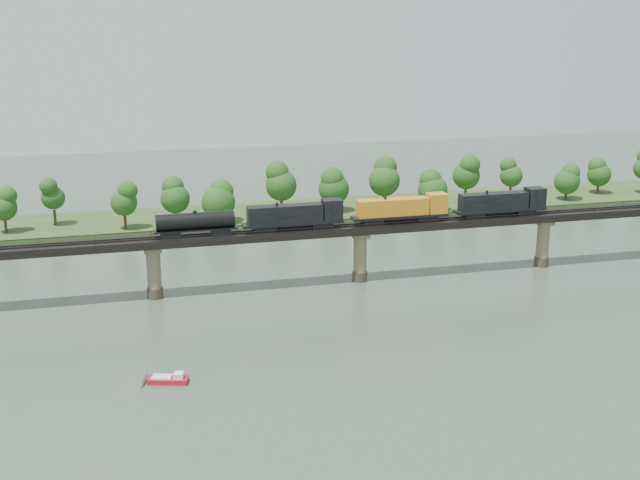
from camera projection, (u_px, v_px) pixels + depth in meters
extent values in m
plane|color=#354437|center=(413.00, 338.00, 131.54)|extent=(400.00, 400.00, 0.00)
cube|color=#2C451B|center=(299.00, 213.00, 210.58)|extent=(300.00, 24.00, 1.60)
cylinder|color=#473A2D|center=(155.00, 293.00, 149.77)|extent=(3.00, 3.00, 2.00)
cylinder|color=#897459|center=(154.00, 270.00, 148.54)|extent=(2.60, 2.60, 9.00)
cube|color=#897459|center=(153.00, 249.00, 147.45)|extent=(3.20, 3.20, 1.00)
cylinder|color=#473A2D|center=(360.00, 276.00, 159.24)|extent=(3.00, 3.00, 2.00)
cylinder|color=#897459|center=(360.00, 254.00, 158.02)|extent=(2.60, 2.60, 9.00)
cube|color=#897459|center=(360.00, 235.00, 156.92)|extent=(3.20, 3.20, 1.00)
cylinder|color=#473A2D|center=(541.00, 261.00, 168.72)|extent=(3.00, 3.00, 2.00)
cylinder|color=#897459|center=(543.00, 241.00, 167.49)|extent=(2.60, 2.60, 9.00)
cube|color=#897459|center=(544.00, 222.00, 166.40)|extent=(3.20, 3.20, 1.00)
cube|color=black|center=(360.00, 229.00, 156.58)|extent=(220.00, 5.00, 1.50)
cube|color=black|center=(362.00, 225.00, 155.66)|extent=(220.00, 0.12, 0.16)
cube|color=black|center=(359.00, 224.00, 157.06)|extent=(220.00, 0.12, 0.16)
cube|color=black|center=(364.00, 224.00, 153.95)|extent=(220.00, 0.10, 0.10)
cube|color=black|center=(357.00, 218.00, 158.43)|extent=(220.00, 0.10, 0.10)
cube|color=black|center=(364.00, 226.00, 154.05)|extent=(0.08, 0.08, 0.70)
cube|color=black|center=(357.00, 220.00, 158.52)|extent=(0.08, 0.08, 0.70)
cylinder|color=#382619|center=(6.00, 226.00, 188.14)|extent=(0.70, 0.70, 3.27)
sphere|color=#184313|center=(4.00, 208.00, 186.95)|extent=(6.20, 6.20, 6.20)
sphere|color=#184313|center=(2.00, 196.00, 186.21)|extent=(4.65, 4.65, 4.65)
cylinder|color=#382619|center=(55.00, 218.00, 194.66)|extent=(0.70, 0.70, 3.71)
sphere|color=#184313|center=(53.00, 198.00, 193.31)|extent=(5.67, 5.67, 5.67)
sphere|color=#184313|center=(52.00, 185.00, 192.46)|extent=(4.25, 4.25, 4.25)
cylinder|color=#382619|center=(125.00, 222.00, 191.26)|extent=(0.70, 0.70, 3.51)
sphere|color=#184313|center=(124.00, 203.00, 189.98)|extent=(6.31, 6.31, 6.31)
sphere|color=#184313|center=(123.00, 191.00, 189.18)|extent=(4.73, 4.73, 4.73)
cylinder|color=#382619|center=(176.00, 216.00, 196.52)|extent=(0.70, 0.70, 3.34)
sphere|color=#184313|center=(175.00, 199.00, 195.31)|extent=(7.18, 7.18, 7.18)
sphere|color=#184313|center=(175.00, 188.00, 194.55)|extent=(5.39, 5.39, 5.39)
cylinder|color=#382619|center=(219.00, 218.00, 196.51)|extent=(0.70, 0.70, 2.83)
sphere|color=#184313|center=(219.00, 203.00, 195.48)|extent=(8.26, 8.26, 8.26)
sphere|color=#184313|center=(218.00, 193.00, 194.84)|extent=(6.19, 6.19, 6.19)
cylinder|color=#382619|center=(281.00, 205.00, 206.46)|extent=(0.70, 0.70, 3.96)
sphere|color=#184313|center=(281.00, 185.00, 205.02)|extent=(8.07, 8.07, 8.07)
sphere|color=#184313|center=(281.00, 173.00, 204.12)|extent=(6.05, 6.05, 6.05)
cylinder|color=#382619|center=(334.00, 205.00, 208.34)|extent=(0.70, 0.70, 3.27)
sphere|color=#184313|center=(334.00, 189.00, 207.15)|extent=(8.03, 8.03, 8.03)
sphere|color=#184313|center=(334.00, 178.00, 206.41)|extent=(6.02, 6.02, 6.02)
cylinder|color=#382619|center=(384.00, 200.00, 212.69)|extent=(0.70, 0.70, 3.92)
sphere|color=#184313|center=(384.00, 181.00, 211.26)|extent=(8.29, 8.29, 8.29)
sphere|color=#184313|center=(385.00, 168.00, 210.37)|extent=(6.21, 6.21, 6.21)
cylinder|color=#382619|center=(432.00, 205.00, 208.91)|extent=(0.70, 0.70, 3.02)
sphere|color=#184313|center=(433.00, 190.00, 207.81)|extent=(7.74, 7.74, 7.74)
sphere|color=#184313|center=(433.00, 180.00, 207.13)|extent=(5.80, 5.80, 5.80)
cylinder|color=#382619|center=(465.00, 194.00, 220.03)|extent=(0.70, 0.70, 3.80)
sphere|color=#184313|center=(466.00, 176.00, 218.65)|extent=(7.47, 7.47, 7.47)
sphere|color=#184313|center=(467.00, 164.00, 217.79)|extent=(5.60, 5.60, 5.60)
cylinder|color=#382619|center=(510.00, 192.00, 223.54)|extent=(0.70, 0.70, 3.38)
sphere|color=#184313|center=(511.00, 176.00, 222.31)|extent=(6.23, 6.23, 6.23)
sphere|color=#184313|center=(512.00, 166.00, 221.54)|extent=(4.67, 4.67, 4.67)
cylinder|color=#382619|center=(566.00, 195.00, 221.44)|extent=(0.70, 0.70, 2.77)
sphere|color=#184313|center=(567.00, 182.00, 220.43)|extent=(7.04, 7.04, 7.04)
sphere|color=#184313|center=(568.00, 173.00, 219.80)|extent=(5.28, 5.28, 5.28)
cylinder|color=#382619|center=(598.00, 188.00, 229.39)|extent=(0.70, 0.70, 2.94)
sphere|color=#184313|center=(599.00, 175.00, 228.32)|extent=(6.73, 6.73, 6.73)
sphere|color=#184313|center=(600.00, 166.00, 227.65)|extent=(5.05, 5.05, 5.05)
cube|color=black|center=(525.00, 211.00, 164.59)|extent=(4.11, 2.46, 1.13)
cube|color=black|center=(474.00, 215.00, 161.91)|extent=(4.11, 2.46, 1.13)
cube|color=black|center=(500.00, 210.00, 163.05)|extent=(19.51, 3.08, 0.51)
cube|color=black|center=(493.00, 201.00, 162.17)|extent=(14.38, 2.77, 3.29)
cube|color=black|center=(535.00, 197.00, 164.28)|extent=(3.70, 3.08, 3.90)
cylinder|color=black|center=(500.00, 212.00, 163.21)|extent=(6.16, 1.44, 1.44)
cube|color=black|center=(426.00, 218.00, 159.48)|extent=(4.11, 2.46, 1.13)
cube|color=black|center=(372.00, 221.00, 156.80)|extent=(4.11, 2.46, 1.13)
cube|color=black|center=(400.00, 216.00, 157.94)|extent=(19.51, 3.08, 0.51)
cube|color=orange|center=(393.00, 207.00, 157.06)|extent=(14.38, 2.77, 3.29)
cube|color=orange|center=(437.00, 203.00, 159.17)|extent=(3.70, 3.08, 3.90)
cylinder|color=black|center=(400.00, 219.00, 158.10)|extent=(6.16, 1.44, 1.44)
cube|color=black|center=(322.00, 225.00, 154.37)|extent=(4.11, 2.46, 1.13)
cube|color=black|center=(264.00, 228.00, 151.69)|extent=(4.11, 2.46, 1.13)
cube|color=black|center=(293.00, 223.00, 152.83)|extent=(19.51, 3.08, 0.51)
cube|color=black|center=(285.00, 214.00, 151.95)|extent=(14.38, 2.77, 3.29)
cube|color=black|center=(332.00, 209.00, 154.06)|extent=(3.70, 3.08, 3.90)
cylinder|color=black|center=(293.00, 226.00, 152.99)|extent=(6.16, 1.44, 1.44)
cube|color=black|center=(221.00, 231.00, 149.74)|extent=(3.59, 2.26, 1.13)
cube|color=black|center=(171.00, 234.00, 147.55)|extent=(3.59, 2.26, 1.13)
cube|color=black|center=(196.00, 229.00, 148.47)|extent=(15.41, 2.46, 0.31)
cylinder|color=black|center=(195.00, 221.00, 148.02)|extent=(14.38, 3.08, 3.08)
cylinder|color=black|center=(195.00, 212.00, 147.57)|extent=(0.72, 0.72, 0.51)
cube|color=#B41423|center=(168.00, 380.00, 115.39)|extent=(6.06, 3.64, 0.80)
cube|color=white|center=(162.00, 377.00, 115.31)|extent=(3.12, 2.44, 0.29)
cube|color=white|center=(179.00, 375.00, 115.10)|extent=(1.71, 1.71, 0.80)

